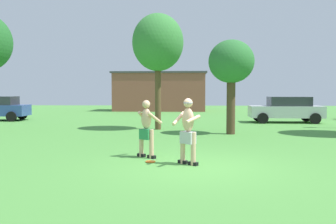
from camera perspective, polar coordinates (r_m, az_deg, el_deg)
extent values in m
plane|color=#4C8E3D|center=(9.28, 4.45, -8.61)|extent=(80.00, 80.00, 0.00)
cube|color=black|center=(10.72, -4.19, -6.75)|extent=(0.27, 0.25, 0.09)
cylinder|color=#E0AD89|center=(10.66, -4.19, -4.80)|extent=(0.13, 0.13, 0.82)
cube|color=black|center=(10.43, -2.59, -7.02)|extent=(0.27, 0.25, 0.09)
cylinder|color=#E0AD89|center=(10.37, -2.60, -5.02)|extent=(0.13, 0.13, 0.82)
cube|color=#28844C|center=(10.48, -3.41, -3.49)|extent=(0.43, 0.41, 0.30)
ellipsoid|color=#E0AD89|center=(10.44, -3.42, -1.05)|extent=(0.41, 0.39, 0.60)
cylinder|color=#E0AD89|center=(10.67, -3.92, -0.80)|extent=(0.28, 0.52, 0.39)
cylinder|color=#E0AD89|center=(10.35, -2.12, -0.92)|extent=(0.44, 0.42, 0.39)
sphere|color=#E0AD89|center=(10.42, -3.43, 1.24)|extent=(0.23, 0.23, 0.23)
cube|color=black|center=(9.48, 3.97, -8.07)|extent=(0.27, 0.25, 0.09)
cylinder|color=#E0AD89|center=(9.41, 3.98, -5.77)|extent=(0.13, 0.13, 0.86)
cube|color=black|center=(9.69, 2.33, -7.82)|extent=(0.27, 0.25, 0.09)
cylinder|color=#E0AD89|center=(9.62, 2.33, -5.57)|extent=(0.13, 0.13, 0.86)
cube|color=#B7B7BC|center=(9.47, 3.15, -4.03)|extent=(0.44, 0.42, 0.31)
ellipsoid|color=#E0AD89|center=(9.43, 3.16, -1.22)|extent=(0.41, 0.39, 0.62)
cylinder|color=#E0AD89|center=(9.20, 3.92, -1.14)|extent=(0.41, 0.55, 0.20)
cylinder|color=#E0AD89|center=(9.49, 1.67, -1.00)|extent=(0.36, 0.53, 0.36)
sphere|color=#E0AD89|center=(9.40, 3.17, 1.43)|extent=(0.24, 0.24, 0.24)
cone|color=#194CA5|center=(9.40, 3.17, 1.82)|extent=(0.35, 0.35, 0.13)
cylinder|color=orange|center=(9.90, -2.77, -7.77)|extent=(0.27, 0.27, 0.03)
cube|color=silver|center=(23.36, 17.91, 0.06)|extent=(4.36, 1.94, 0.70)
cube|color=#282D33|center=(23.39, 18.41, 1.60)|extent=(2.46, 1.66, 0.56)
cylinder|color=black|center=(22.21, 14.63, -0.95)|extent=(0.65, 0.24, 0.64)
cylinder|color=black|center=(23.98, 13.91, -0.64)|extent=(0.65, 0.24, 0.64)
cylinder|color=black|center=(22.91, 22.07, -0.96)|extent=(0.65, 0.24, 0.64)
cylinder|color=black|center=(24.63, 20.84, -0.65)|extent=(0.65, 0.24, 0.64)
cylinder|color=black|center=(24.97, -23.32, -0.66)|extent=(0.65, 0.27, 0.64)
cylinder|color=black|center=(26.64, -21.88, -0.40)|extent=(0.65, 0.27, 0.64)
cube|color=brown|center=(36.05, -1.29, 3.11)|extent=(8.77, 4.21, 3.64)
cube|color=#3F3F44|center=(36.09, -1.29, 6.12)|extent=(9.12, 4.38, 0.16)
cylinder|color=#4C3823|center=(16.42, 9.82, 1.02)|extent=(0.38, 0.38, 2.56)
ellipsoid|color=#2D7033|center=(16.46, 9.89, 7.82)|extent=(2.02, 2.02, 1.91)
cylinder|color=brown|center=(18.18, -1.58, 2.50)|extent=(0.30, 0.30, 3.34)
ellipsoid|color=#387F38|center=(18.34, -1.60, 10.85)|extent=(2.54, 2.54, 2.84)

